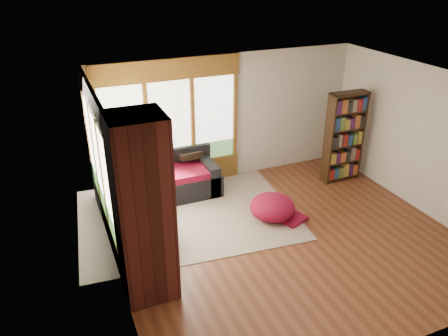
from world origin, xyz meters
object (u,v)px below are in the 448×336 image
object	(u,v)px
sectional_sofa	(146,198)
pouf	(272,206)
bookshelf	(344,137)
dog_tan	(147,168)
area_rug	(186,214)
brick_chimney	(143,210)
dog_brindle	(147,194)

from	to	relation	value
sectional_sofa	pouf	size ratio (longest dim) A/B	2.72
bookshelf	dog_tan	bearing A→B (deg)	173.39
pouf	dog_tan	world-z (taller)	dog_tan
area_rug	pouf	xyz separation A→B (m)	(1.39, -0.70, 0.23)
brick_chimney	bookshelf	distance (m)	4.90
brick_chimney	dog_tan	xyz separation A→B (m)	(0.56, 2.28, -0.51)
dog_brindle	bookshelf	bearing A→B (deg)	-115.14
brick_chimney	dog_brindle	distance (m)	1.51
brick_chimney	dog_tan	distance (m)	2.40
brick_chimney	sectional_sofa	world-z (taller)	brick_chimney
sectional_sofa	dog_tan	world-z (taller)	dog_tan
bookshelf	pouf	world-z (taller)	bookshelf
brick_chimney	area_rug	xyz separation A→B (m)	(1.09, 1.71, -1.29)
dog_tan	pouf	bearing A→B (deg)	-77.85
area_rug	dog_tan	distance (m)	1.10
brick_chimney	dog_tan	world-z (taller)	brick_chimney
bookshelf	pouf	size ratio (longest dim) A/B	2.32
sectional_sofa	area_rug	size ratio (longest dim) A/B	0.58
brick_chimney	area_rug	bearing A→B (deg)	57.35
area_rug	brick_chimney	bearing A→B (deg)	-122.65
area_rug	dog_brindle	size ratio (longest dim) A/B	4.08
dog_brindle	sectional_sofa	bearing A→B (deg)	-40.47
area_rug	dog_brindle	bearing A→B (deg)	-156.28
brick_chimney	pouf	bearing A→B (deg)	22.01
pouf	dog_brindle	distance (m)	2.24
dog_brindle	brick_chimney	bearing A→B (deg)	135.11
dog_tan	bookshelf	bearing A→B (deg)	-50.90
brick_chimney	area_rug	size ratio (longest dim) A/B	0.69
brick_chimney	dog_brindle	size ratio (longest dim) A/B	2.80
bookshelf	brick_chimney	bearing A→B (deg)	-158.19
dog_brindle	area_rug	bearing A→B (deg)	-97.44
sectional_sofa	pouf	bearing A→B (deg)	-29.06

